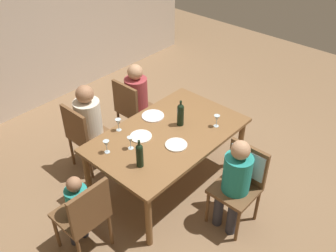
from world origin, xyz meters
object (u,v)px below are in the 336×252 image
(chair_near, at_px, (243,174))
(wine_bottle_dark_red, at_px, (140,155))
(person_woman_host, at_px, (91,121))
(wine_glass_near_right, at_px, (118,122))
(chair_left_end, at_px, (85,214))
(wine_glass_near_left, at_px, (106,144))
(dinner_plate_host, at_px, (153,116))
(dining_table, at_px, (168,138))
(dinner_plate_guest_left, at_px, (176,145))
(person_man_bearded, at_px, (235,179))
(wine_glass_centre, at_px, (217,119))
(person_child_small, at_px, (77,206))
(wine_bottle_tall_green, at_px, (181,114))
(person_man_guest, at_px, (138,96))
(dinner_plate_guest_right, at_px, (141,136))
(chair_far_left, at_px, (84,133))
(chair_far_right, at_px, (132,107))
(wine_glass_far, at_px, (130,140))

(chair_near, relative_size, wine_bottle_dark_red, 2.88)
(person_woman_host, bearing_deg, wine_glass_near_right, 5.34)
(person_woman_host, bearing_deg, chair_left_end, -41.37)
(wine_glass_near_left, xyz_separation_m, dinner_plate_host, (0.81, 0.11, -0.10))
(person_woman_host, bearing_deg, wine_glass_near_left, -24.13)
(dining_table, bearing_deg, dinner_plate_guest_left, -115.89)
(person_man_bearded, relative_size, wine_glass_centre, 7.33)
(chair_near, bearing_deg, dinner_plate_host, -0.27)
(wine_glass_near_left, relative_size, wine_glass_centre, 1.00)
(person_child_small, bearing_deg, wine_bottle_tall_green, -0.65)
(person_man_guest, bearing_deg, dinner_plate_guest_right, -42.14)
(chair_left_end, relative_size, wine_glass_centre, 6.17)
(wine_glass_near_left, height_order, dinner_plate_guest_right, wine_glass_near_left)
(person_man_bearded, bearing_deg, chair_far_left, 13.96)
(wine_glass_centre, bearing_deg, chair_far_right, 97.31)
(chair_far_right, bearing_deg, person_woman_host, -90.00)
(person_woman_host, distance_m, dinner_plate_guest_right, 0.76)
(dinner_plate_host, xyz_separation_m, dinner_plate_guest_left, (-0.23, -0.57, 0.00))
(chair_near, height_order, dinner_plate_host, chair_near)
(wine_glass_far, distance_m, dinner_plate_guest_left, 0.50)
(chair_near, xyz_separation_m, wine_glass_near_left, (-0.80, 1.18, 0.24))
(chair_left_end, height_order, wine_glass_far, chair_left_end)
(chair_far_left, height_order, wine_glass_far, chair_far_left)
(wine_bottle_tall_green, bearing_deg, chair_left_end, -176.39)
(person_man_bearded, xyz_separation_m, person_child_small, (-1.24, 0.95, -0.08))
(dining_table, xyz_separation_m, chair_far_left, (-0.49, 0.93, -0.12))
(person_woman_host, height_order, dinner_plate_guest_left, person_woman_host)
(person_woman_host, distance_m, wine_glass_far, 0.84)
(wine_glass_near_right, bearing_deg, wine_glass_near_left, -149.74)
(dinner_plate_guest_left, bearing_deg, dining_table, 64.11)
(wine_bottle_dark_red, bearing_deg, person_man_guest, 46.81)
(dinner_plate_host, xyz_separation_m, dinner_plate_guest_right, (-0.38, -0.18, 0.00))
(person_man_bearded, distance_m, wine_glass_near_left, 1.37)
(chair_left_end, bearing_deg, person_child_small, 90.00)
(chair_near, xyz_separation_m, wine_glass_far, (-0.59, 1.04, 0.24))
(wine_bottle_dark_red, bearing_deg, person_child_small, 165.19)
(dining_table, xyz_separation_m, wine_bottle_dark_red, (-0.59, -0.16, 0.22))
(chair_near, bearing_deg, chair_far_right, -5.82)
(dinner_plate_guest_right, bearing_deg, dinner_plate_host, 25.35)
(chair_near, distance_m, wine_bottle_tall_green, 0.98)
(chair_far_left, relative_size, person_man_guest, 0.82)
(person_man_guest, bearing_deg, chair_near, -9.24)
(dinner_plate_guest_left, height_order, dinner_plate_guest_right, same)
(wine_glass_centre, bearing_deg, person_woman_host, 124.11)
(dining_table, relative_size, dinner_plate_guest_left, 7.35)
(chair_far_left, bearing_deg, wine_glass_near_right, 18.39)
(chair_near, relative_size, person_man_bearded, 0.84)
(chair_far_left, distance_m, chair_near, 1.96)
(wine_bottle_dark_red, xyz_separation_m, dinner_plate_guest_right, (0.34, 0.33, -0.14))
(wine_glass_near_left, bearing_deg, wine_bottle_dark_red, -78.25)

